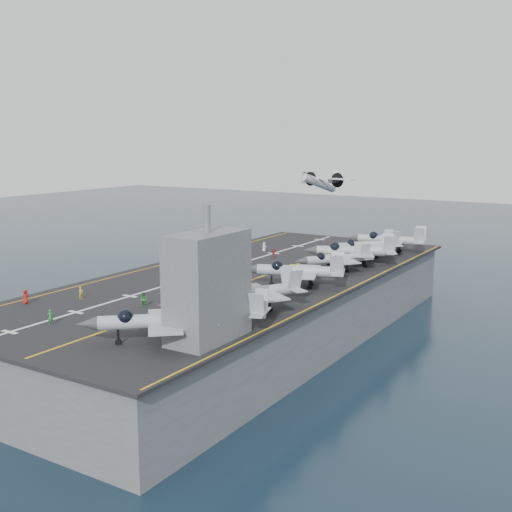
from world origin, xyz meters
The scene contains 27 objects.
ground centered at (0.00, 0.00, 0.00)m, with size 500.00×500.00×0.00m, color #142135.
hull centered at (0.00, 0.00, 5.00)m, with size 36.00×90.00×10.00m, color #56595E.
flight_deck centered at (0.00, 0.00, 10.20)m, with size 38.00×92.00×0.40m, color black.
foul_line centered at (3.00, 0.00, 10.42)m, with size 0.35×90.00×0.02m, color gold.
landing_centerline centered at (-6.00, 0.00, 10.42)m, with size 0.50×90.00×0.02m, color silver.
deck_edge_port centered at (-17.00, 0.00, 10.42)m, with size 0.25×90.00×0.02m, color gold.
deck_edge_stbd centered at (18.50, 0.00, 10.42)m, with size 0.25×90.00×0.02m, color gold.
island_superstructure centered at (15.00, -30.00, 17.90)m, with size 5.00×10.00×15.00m, color #56595E, non-canonical shape.
fighter_jet_0 centered at (10.95, -33.88, 13.02)m, with size 17.96×17.50×5.24m, color gray, non-canonical shape.
fighter_jet_1 centered at (13.35, -25.84, 12.78)m, with size 15.78×12.78×4.75m, color #A2A8B2, non-canonical shape.
fighter_jet_2 centered at (12.99, -17.05, 12.96)m, with size 16.16×17.71×5.12m, color #8F989E, non-canonical shape.
fighter_jet_4 centered at (11.68, -2.41, 13.05)m, with size 17.95×15.06×5.31m, color #9AA2AB, non-canonical shape.
fighter_jet_5 centered at (11.53, 10.85, 12.71)m, with size 15.22×15.96×4.62m, color #9AA4AB, non-canonical shape.
fighter_jet_6 centered at (12.08, 17.24, 13.17)m, with size 19.11×16.90×5.55m, color #8F979F, non-canonical shape.
fighter_jet_7 centered at (11.08, 25.00, 12.90)m, with size 16.70×17.16×5.00m, color #959CA5, non-canonical shape.
fighter_jet_8 centered at (12.78, 33.00, 13.04)m, with size 16.81×12.77×5.27m, color gray, non-canonical shape.
tow_cart_a centered at (2.85, -16.42, 11.05)m, with size 2.36×1.74×1.29m, color gold, non-canonical shape.
tow_cart_b centered at (6.52, 5.87, 11.08)m, with size 2.42×1.74×1.36m, color gold, non-canonical shape.
tow_cart_c centered at (3.04, 25.42, 11.09)m, with size 2.44×1.73×1.37m, color gold, non-canonical shape.
crew_0 centered at (-15.05, -30.48, 11.38)m, with size 0.97×1.29×1.96m, color #B21919.
crew_1 centered at (-10.60, -24.81, 11.29)m, with size 0.72×1.07×1.79m, color gold.
crew_3 centered at (-9.53, 13.10, 11.37)m, with size 1.20×0.83×1.94m, color #1D8E35.
crew_4 centered at (-3.57, 15.84, 11.33)m, with size 1.33×1.16×1.86m, color red.
crew_5 centered at (-8.66, 20.86, 11.32)m, with size 1.19×0.86×1.85m, color white.
crew_6 centered at (-4.41, -35.42, 11.33)m, with size 1.21×1.34×1.86m, color #268C33.
crew_7 centered at (-0.40, -23.38, 11.40)m, with size 1.28×0.93×2.00m, color #268C33.
transport_plane centered at (-14.37, 55.76, 21.60)m, with size 21.77×16.65×4.67m, color silver, non-canonical shape.
Camera 1 is at (55.59, -85.11, 32.46)m, focal length 45.00 mm.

